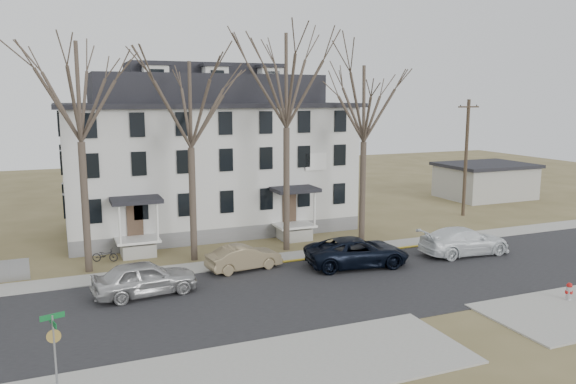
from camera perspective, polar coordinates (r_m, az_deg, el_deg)
name	(u,v)px	position (r m, az deg, el deg)	size (l,w,h in m)	color
ground	(345,303)	(27.38, 5.77, -11.12)	(120.00, 120.00, 0.00)	olive
main_road	(326,290)	(29.04, 3.89, -9.86)	(120.00, 10.00, 0.04)	#27272A
far_sidewalk	(282,259)	(34.26, -0.57, -6.78)	(120.00, 2.00, 0.08)	#A09F97
near_sidewalk_left	(206,384)	(20.45, -8.31, -18.71)	(20.00, 5.00, 0.08)	#A09F97
yellow_curb	(362,254)	(35.59, 7.52, -6.24)	(14.00, 0.25, 0.06)	gold
boarding_house	(207,156)	(41.97, -8.20, 3.65)	(20.80, 12.36, 12.05)	slate
distant_building	(485,181)	(57.71, 19.39, 1.10)	(8.50, 6.50, 3.35)	#A09F97
tree_far_left	(78,84)	(32.36, -20.58, 10.21)	(8.40, 8.40, 13.72)	#473B31
tree_mid_left	(190,98)	(33.12, -9.95, 9.35)	(7.80, 7.80, 12.74)	#473B31
tree_center	(286,74)	(34.94, -0.16, 11.93)	(9.00, 9.00, 14.70)	#473B31
tree_mid_right	(365,98)	(37.34, 7.79, 9.42)	(7.80, 7.80, 12.74)	#473B31
utility_pole_far	(466,156)	(47.94, 17.63, 3.46)	(2.00, 0.28, 9.50)	#3D3023
car_silver	(145,279)	(28.75, -14.32, -8.54)	(2.03, 5.06, 1.72)	#B0B0B0
car_tan	(244,258)	(31.96, -4.49, -6.71)	(1.48, 4.26, 1.40)	#7E6E4F
car_navy	(357,253)	(32.74, 7.02, -6.12)	(2.76, 5.98, 1.66)	black
car_white	(464,242)	(36.53, 17.47, -4.83)	(2.35, 5.78, 1.68)	white
bicycle_left	(105,256)	(35.14, -18.09, -6.17)	(0.53, 1.51, 0.79)	black
fire_hydrant	(569,292)	(30.44, 26.64, -9.05)	(0.38, 0.36, 0.91)	#B7B7BA
street_sign	(54,341)	(20.42, -22.67, -13.81)	(0.78, 0.78, 2.75)	gray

